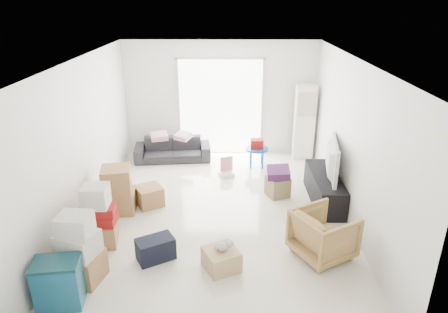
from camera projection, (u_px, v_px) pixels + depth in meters
name	position (u px, v px, depth m)	size (l,w,h in m)	color
room_shell	(217.00, 143.00, 6.64)	(4.98, 6.48, 3.18)	white
sliding_door	(220.00, 103.00, 9.44)	(2.10, 0.04, 2.33)	white
ac_tower	(304.00, 123.00, 9.25)	(0.45, 0.30, 1.75)	white
tv_console	(324.00, 188.00, 7.49)	(0.48, 1.59, 0.53)	black
television	(326.00, 172.00, 7.36)	(1.17, 0.68, 0.15)	black
sofa	(172.00, 146.00, 9.35)	(1.75, 0.51, 0.69)	#2A2B30
pillow_left	(159.00, 130.00, 9.15)	(0.40, 0.32, 0.13)	#D89EB1
pillow_right	(183.00, 130.00, 9.16)	(0.34, 0.27, 0.12)	#D89EB1
armchair	(324.00, 232.00, 5.86)	(0.78, 0.73, 0.80)	tan
storage_bins	(59.00, 283.00, 4.94)	(0.62, 0.48, 0.65)	navy
box_stack_a	(79.00, 251.00, 5.34)	(0.65, 0.58, 1.01)	#9B6546
box_stack_b	(99.00, 219.00, 6.14)	(0.57, 0.57, 1.00)	#9B6546
box_stack_c	(118.00, 191.00, 7.07)	(0.60, 0.57, 0.85)	#9B6546
loose_box	(150.00, 196.00, 7.37)	(0.44, 0.44, 0.36)	#9B6546
duffel_bag	(156.00, 249.00, 5.86)	(0.53, 0.32, 0.34)	black
ottoman	(278.00, 186.00, 7.72)	(0.38, 0.38, 0.38)	olive
blanket	(278.00, 174.00, 7.62)	(0.42, 0.42, 0.14)	#421E4C
kids_table	(257.00, 147.00, 8.92)	(0.52, 0.52, 0.65)	#0943B4
toy_walker	(226.00, 170.00, 8.63)	(0.37, 0.35, 0.40)	silver
wood_crate	(221.00, 259.00, 5.67)	(0.45, 0.45, 0.30)	tan
plush_bunny	(223.00, 246.00, 5.60)	(0.28, 0.16, 0.14)	#B2ADA8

